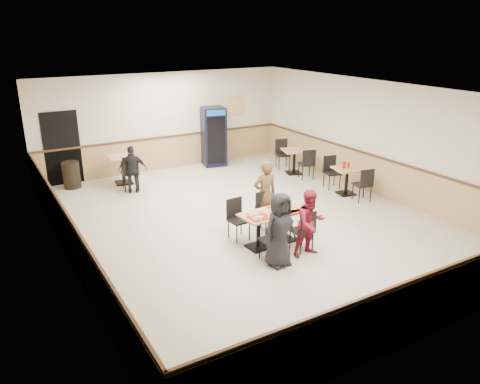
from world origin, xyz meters
TOP-DOWN VIEW (x-y plane):
  - ground at (0.00, 0.00)m, footprint 10.00×10.00m
  - room_shell at (1.78, 2.55)m, footprint 10.00×10.00m
  - main_table at (-0.21, -1.28)m, footprint 1.36×0.74m
  - main_chairs at (-0.25, -1.28)m, footprint 1.26×1.62m
  - diner_woman_left at (-0.58, -2.11)m, footprint 0.74×0.51m
  - diner_woman_right at (0.17, -2.07)m, footprint 0.66×0.52m
  - diner_man_opposite at (0.17, -0.45)m, footprint 0.60×0.42m
  - lone_diner at (-1.64, 3.29)m, footprint 0.82×0.53m
  - tabletop_clutter at (-0.14, -1.34)m, footprint 1.18×0.64m
  - side_table_near at (3.26, 0.25)m, footprint 0.81×0.81m
  - side_table_near_chair_south at (3.26, -0.33)m, footprint 0.51×0.51m
  - side_table_near_chair_north at (3.26, 0.83)m, footprint 0.51×0.51m
  - side_table_far at (3.17, 2.49)m, footprint 0.88×0.88m
  - side_table_far_chair_south at (3.17, 1.89)m, footprint 0.55×0.55m
  - side_table_far_chair_north at (3.17, 3.09)m, footprint 0.55×0.55m
  - condiment_caddy at (3.23, 0.30)m, footprint 0.23×0.06m
  - back_table at (-1.64, 4.20)m, footprint 0.85×0.85m
  - back_table_chair_lone at (-1.64, 3.56)m, footprint 0.53×0.53m
  - pepsi_cooler at (1.49, 4.59)m, footprint 0.85×0.85m
  - trash_bin at (-3.02, 4.55)m, footprint 0.47×0.47m

SIDE VIEW (x-z plane):
  - ground at x=0.00m, z-range 0.00..0.00m
  - trash_bin at x=-3.02m, z-range 0.00..0.75m
  - main_chairs at x=-0.25m, z-range 0.00..0.90m
  - side_table_near_chair_south at x=3.26m, z-range 0.00..0.92m
  - side_table_near_chair_north at x=3.26m, z-range 0.00..0.92m
  - main_table at x=-0.21m, z-range 0.12..0.83m
  - side_table_far_chair_south at x=3.17m, z-range 0.00..0.95m
  - side_table_far_chair_north at x=3.17m, z-range 0.00..0.95m
  - side_table_near at x=3.26m, z-range 0.12..0.85m
  - side_table_far at x=3.17m, z-range 0.12..0.87m
  - back_table_chair_lone at x=-1.64m, z-range 0.00..1.02m
  - back_table at x=-1.64m, z-range 0.13..0.94m
  - room_shell at x=1.78m, z-range -4.42..5.58m
  - lone_diner at x=-1.64m, z-range 0.00..1.30m
  - diner_woman_right at x=0.17m, z-range 0.00..1.35m
  - diner_woman_left at x=-0.58m, z-range 0.00..1.45m
  - tabletop_clutter at x=-0.14m, z-range 0.67..0.79m
  - diner_man_opposite at x=0.17m, z-range 0.00..1.54m
  - condiment_caddy at x=3.23m, z-range 0.72..0.92m
  - pepsi_cooler at x=1.49m, z-range 0.00..1.89m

